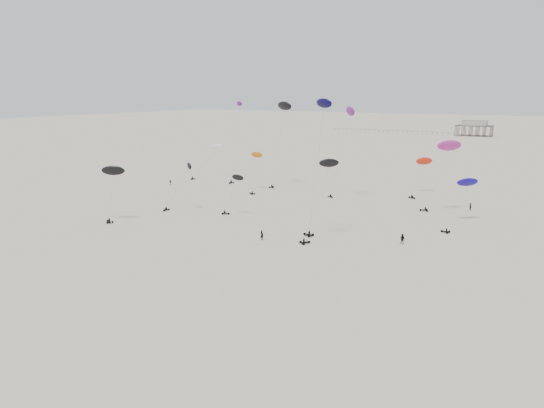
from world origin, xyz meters
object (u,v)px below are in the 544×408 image
Objects in this scene: rig_0 at (183,177)px; rig_3 at (212,154)px; pavilion_main at (474,129)px; spectator_0 at (262,240)px.

rig_0 is 48.72m from rig_3.
rig_3 reaches higher than pavilion_main.
rig_3 is 77.35m from spectator_0.
pavilion_main is 249.65m from rig_0.
rig_0 is at bearing 109.49° from rig_3.
spectator_0 is (52.73, -56.17, -6.96)m from rig_3.
pavilion_main is 210.78m from rig_3.
rig_3 reaches higher than rig_0.
pavilion_main is 262.26m from spectator_0.
rig_3 is at bearing -36.52° from spectator_0.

